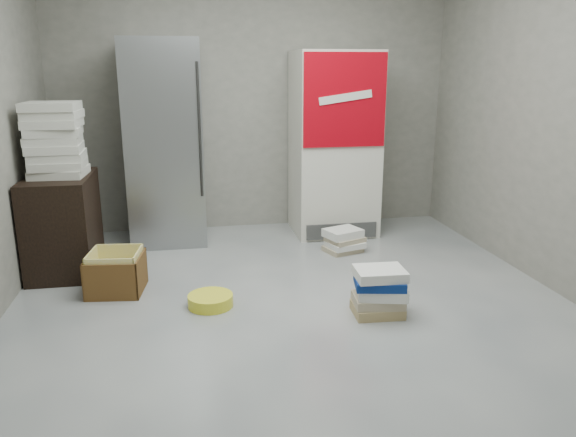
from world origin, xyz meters
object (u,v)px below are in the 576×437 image
Objects in this scene: coke_cooler at (334,144)px; cardboard_box at (116,275)px; wood_shelf at (63,224)px; steel_fridge at (165,143)px; phonebook_stack_main at (379,292)px.

coke_cooler is 4.09× the size of cardboard_box.
wood_shelf is 1.82× the size of cardboard_box.
wood_shelf is 0.77m from cardboard_box.
phonebook_stack_main is (1.45, -2.03, -0.78)m from steel_fridge.
steel_fridge is 1.57m from cardboard_box.
phonebook_stack_main is at bearing -29.76° from wood_shelf.
phonebook_stack_main is at bearing -54.55° from steel_fridge.
steel_fridge is 2.37× the size of wood_shelf.
coke_cooler is at bearing -0.18° from steel_fridge.
cardboard_box is (0.46, -0.55, -0.27)m from wood_shelf.
steel_fridge is 1.23m from wood_shelf.
phonebook_stack_main is at bearing -95.72° from coke_cooler.
phonebook_stack_main is 0.91× the size of cardboard_box.
steel_fridge is at bearing 179.82° from coke_cooler.
steel_fridge reaches higher than phonebook_stack_main.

